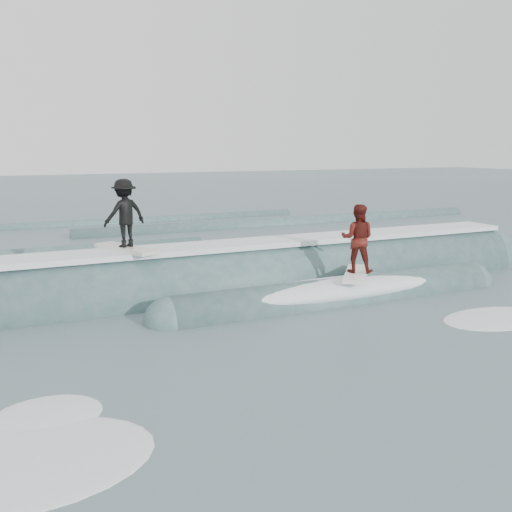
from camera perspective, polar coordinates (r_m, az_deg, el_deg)
name	(u,v)px	position (r m, az deg, el deg)	size (l,w,h in m)	color
ground	(394,373)	(10.42, 13.59, -11.28)	(160.00, 160.00, 0.00)	#41565F
breaking_wave	(254,289)	(15.69, -0.18, -3.31)	(20.36, 4.03, 2.50)	#335654
surfer_black	(125,216)	(14.53, -13.00, 3.90)	(1.31, 2.05, 1.79)	silver
surfer_red	(357,242)	(14.81, 10.11, 1.39)	(1.68, 1.91, 1.86)	white
whitewater	(415,423)	(8.77, 15.65, -15.76)	(12.96, 8.20, 0.10)	white
far_swells	(142,235)	(26.14, -11.35, 2.08)	(39.51, 8.65, 0.80)	#335654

